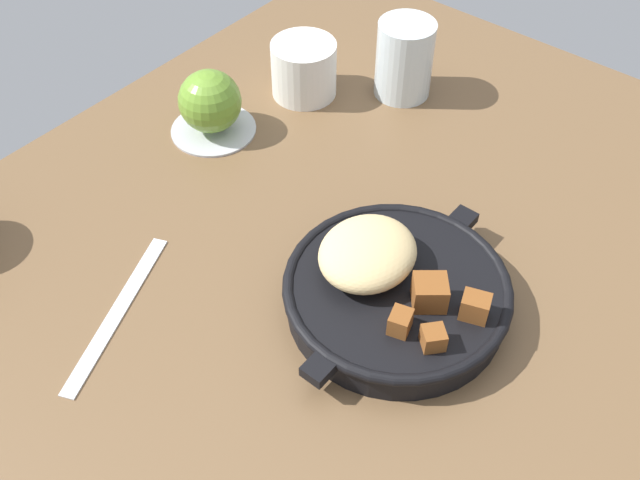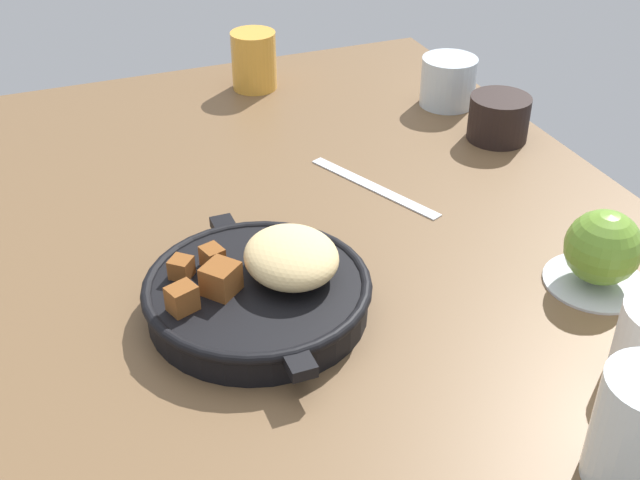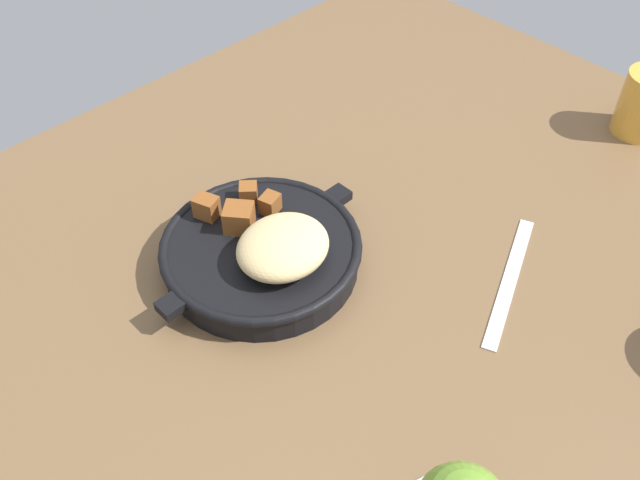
# 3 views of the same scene
# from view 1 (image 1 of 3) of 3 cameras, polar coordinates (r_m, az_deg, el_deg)

# --- Properties ---
(ground_plane) EXTENTS (1.20, 0.91, 0.02)m
(ground_plane) POSITION_cam_1_polar(r_m,az_deg,el_deg) (0.74, -0.05, -6.61)
(ground_plane) COLOR brown
(cast_iron_skillet) EXTENTS (0.27, 0.23, 0.08)m
(cast_iron_skillet) POSITION_cam_1_polar(r_m,az_deg,el_deg) (0.73, 5.74, -3.73)
(cast_iron_skillet) COLOR black
(cast_iron_skillet) RESTS_ON ground_plane
(saucer_plate) EXTENTS (0.11, 0.11, 0.01)m
(saucer_plate) POSITION_cam_1_polar(r_m,az_deg,el_deg) (0.95, -8.33, 8.63)
(saucer_plate) COLOR #B7BABF
(saucer_plate) RESTS_ON ground_plane
(red_apple) EXTENTS (0.08, 0.08, 0.08)m
(red_apple) POSITION_cam_1_polar(r_m,az_deg,el_deg) (0.93, -8.61, 10.69)
(red_apple) COLOR olive
(red_apple) RESTS_ON saucer_plate
(butter_knife) EXTENTS (0.20, 0.10, 0.00)m
(butter_knife) POSITION_cam_1_polar(r_m,az_deg,el_deg) (0.76, -15.57, -5.40)
(butter_knife) COLOR silver
(butter_knife) RESTS_ON ground_plane
(water_glass_tall) EXTENTS (0.08, 0.08, 0.10)m
(water_glass_tall) POSITION_cam_1_polar(r_m,az_deg,el_deg) (0.99, 6.62, 13.89)
(water_glass_tall) COLOR silver
(water_glass_tall) RESTS_ON ground_plane
(ceramic_mug_white) EXTENTS (0.09, 0.09, 0.07)m
(ceramic_mug_white) POSITION_cam_1_polar(r_m,az_deg,el_deg) (0.99, -1.27, 13.23)
(ceramic_mug_white) COLOR silver
(ceramic_mug_white) RESTS_ON ground_plane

